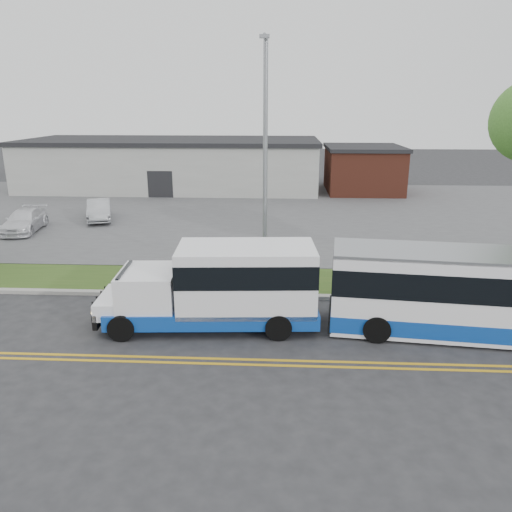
# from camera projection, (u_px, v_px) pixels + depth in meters

# --- Properties ---
(ground) EXTENTS (140.00, 140.00, 0.00)m
(ground) POSITION_uv_depth(u_px,v_px,m) (181.00, 307.00, 18.53)
(ground) COLOR #28282B
(ground) RESTS_ON ground
(lane_line_north) EXTENTS (70.00, 0.12, 0.01)m
(lane_line_north) POSITION_uv_depth(u_px,v_px,m) (156.00, 357.00, 14.85)
(lane_line_north) COLOR gold
(lane_line_north) RESTS_ON ground
(lane_line_south) EXTENTS (70.00, 0.12, 0.01)m
(lane_line_south) POSITION_uv_depth(u_px,v_px,m) (153.00, 362.00, 14.57)
(lane_line_south) COLOR gold
(lane_line_south) RESTS_ON ground
(curb) EXTENTS (80.00, 0.30, 0.15)m
(curb) POSITION_uv_depth(u_px,v_px,m) (187.00, 294.00, 19.56)
(curb) COLOR #9E9B93
(curb) RESTS_ON ground
(verge) EXTENTS (80.00, 3.30, 0.10)m
(verge) POSITION_uv_depth(u_px,v_px,m) (195.00, 280.00, 21.29)
(verge) COLOR #2F4E1A
(verge) RESTS_ON ground
(parking_lot) EXTENTS (80.00, 25.00, 0.10)m
(parking_lot) POSITION_uv_depth(u_px,v_px,m) (229.00, 212.00, 34.76)
(parking_lot) COLOR #4C4C4F
(parking_lot) RESTS_ON ground
(commercial_building) EXTENTS (25.40, 10.40, 4.35)m
(commercial_building) POSITION_uv_depth(u_px,v_px,m) (173.00, 164.00, 43.99)
(commercial_building) COLOR #9E9E99
(commercial_building) RESTS_ON ground
(brick_wing) EXTENTS (6.30, 7.30, 3.90)m
(brick_wing) POSITION_uv_depth(u_px,v_px,m) (363.00, 169.00, 42.26)
(brick_wing) COLOR brown
(brick_wing) RESTS_ON ground
(streetlight_near) EXTENTS (0.35, 1.53, 9.50)m
(streetlight_near) POSITION_uv_depth(u_px,v_px,m) (265.00, 157.00, 19.46)
(streetlight_near) COLOR gray
(streetlight_near) RESTS_ON verge
(shuttle_bus) EXTENTS (7.44, 2.85, 2.80)m
(shuttle_bus) POSITION_uv_depth(u_px,v_px,m) (225.00, 284.00, 16.57)
(shuttle_bus) COLOR #0E3F9F
(shuttle_bus) RESTS_ON ground
(transit_bus) EXTENTS (10.25, 3.41, 2.79)m
(transit_bus) POSITION_uv_depth(u_px,v_px,m) (490.00, 295.00, 15.88)
(transit_bus) COLOR white
(transit_bus) RESTS_ON ground
(parked_car_a) EXTENTS (2.62, 4.27, 1.33)m
(parked_car_a) POSITION_uv_depth(u_px,v_px,m) (99.00, 210.00, 31.88)
(parked_car_a) COLOR #A7A9AE
(parked_car_a) RESTS_ON parking_lot
(parked_car_b) EXTENTS (2.31, 4.48, 1.24)m
(parked_car_b) POSITION_uv_depth(u_px,v_px,m) (24.00, 221.00, 29.06)
(parked_car_b) COLOR silver
(parked_car_b) RESTS_ON parking_lot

